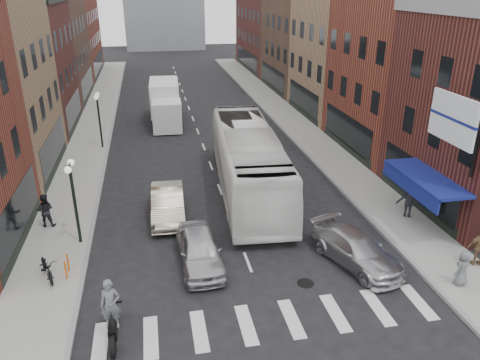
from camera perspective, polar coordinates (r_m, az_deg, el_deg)
name	(u,v)px	position (r m, az deg, el deg)	size (l,w,h in m)	color
ground	(253,275)	(20.14, 1.55, -11.49)	(160.00, 160.00, 0.00)	black
sidewalk_left	(92,133)	(40.11, -17.54, 5.50)	(3.00, 74.00, 0.15)	gray
sidewalk_right	(293,122)	(41.66, 6.46, 7.05)	(3.00, 74.00, 0.15)	gray
curb_left	(112,133)	(39.98, -15.39, 5.58)	(0.20, 74.00, 0.16)	gray
curb_right	(276,124)	(41.26, 4.45, 6.87)	(0.20, 74.00, 0.16)	gray
crosswalk_stripes	(270,321)	(17.81, 3.74, -16.83)	(12.00, 2.20, 0.01)	silver
bldg_left_mid_b	(1,68)	(42.20, -27.08, 12.03)	(10.30, 10.20, 10.30)	#4D1E1B
bldg_left_far_a	(28,34)	(52.63, -24.39, 15.86)	(10.30, 12.20, 13.30)	#503428
bldg_left_far_b	(54,31)	(66.40, -21.75, 16.47)	(10.30, 16.20, 11.30)	maroon
bldg_right_mid_a	(422,49)	(35.77, 21.29, 14.67)	(10.30, 10.20, 14.30)	maroon
bldg_right_mid_b	(359,52)	(44.70, 14.26, 14.91)	(10.30, 10.20, 11.30)	#9F7B58
bldg_right_far_a	(317,34)	(54.75, 9.38, 17.18)	(10.30, 12.20, 12.30)	#503428
bldg_right_far_b	(282,31)	(68.10, 5.16, 17.62)	(10.30, 16.20, 10.30)	#4D1E1B
awning_blue	(422,179)	(24.20, 21.36, 0.08)	(1.80, 5.00, 0.78)	navy
billboard_sign	(454,120)	(21.39, 24.67, 6.64)	(1.52, 3.00, 3.70)	black
streetlamp_near	(73,188)	(22.20, -19.73, -0.91)	(0.32, 1.22, 4.11)	black
streetlamp_far	(98,110)	(35.41, -16.89, 8.13)	(0.32, 1.22, 4.11)	black
bike_rack	(67,266)	(20.94, -20.35, -9.83)	(0.08, 0.68, 0.80)	#D8590C
box_truck	(165,104)	(41.46, -9.10, 9.17)	(2.63, 8.03, 3.46)	white
motorcycle_rider	(112,313)	(16.90, -15.36, -15.34)	(0.67, 2.39, 2.44)	black
transit_bus	(248,161)	(26.95, 1.02, 2.33)	(3.18, 13.60, 3.79)	white
sedan_left_near	(200,250)	(20.45, -4.94, -8.49)	(1.77, 4.40, 1.50)	#B6B6BB
sedan_left_far	(168,204)	(24.60, -8.82, -2.88)	(1.65, 4.72, 1.56)	beige
curb_car	(356,250)	(21.11, 14.02, -8.25)	(1.93, 4.76, 1.38)	#AFAFB4
parked_bicycle	(47,267)	(20.98, -22.49, -9.81)	(0.66, 1.88, 0.99)	black
ped_left_solo	(45,210)	(25.05, -22.67, -3.42)	(0.84, 0.48, 1.72)	black
ped_right_a	(409,200)	(25.55, 19.91, -2.26)	(1.22, 0.61, 1.89)	black
ped_right_b	(480,247)	(22.48, 27.24, -7.26)	(1.04, 0.52, 1.77)	olive
ped_right_c	(463,268)	(20.89, 25.51, -9.65)	(0.74, 0.48, 1.52)	slate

